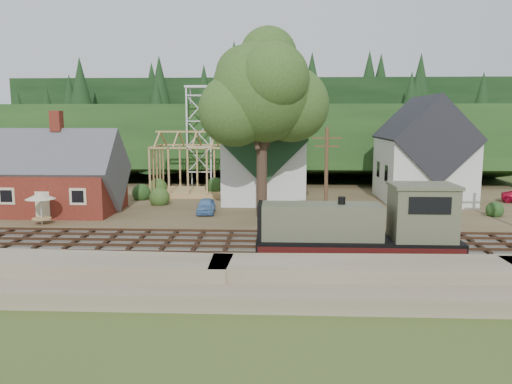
{
  "coord_description": "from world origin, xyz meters",
  "views": [
    {
      "loc": [
        3.42,
        -32.12,
        8.69
      ],
      "look_at": [
        1.69,
        6.0,
        3.0
      ],
      "focal_mm": 35.0,
      "sensor_mm": 36.0,
      "label": 1
    }
  ],
  "objects": [
    {
      "name": "village_flat",
      "position": [
        0.0,
        18.0,
        0.15
      ],
      "size": [
        64.0,
        26.0,
        0.3
      ],
      "primitive_type": "cube",
      "color": "brown",
      "rests_on": "ground"
    },
    {
      "name": "railroad_bed",
      "position": [
        0.0,
        0.0,
        0.08
      ],
      "size": [
        64.0,
        11.0,
        0.16
      ],
      "primitive_type": "cube",
      "color": "#726B5B",
      "rests_on": "ground"
    },
    {
      "name": "hillside",
      "position": [
        0.0,
        42.0,
        0.0
      ],
      "size": [
        70.0,
        28.96,
        12.74
      ],
      "primitive_type": "cube",
      "rotation": [
        -0.17,
        0.0,
        0.0
      ],
      "color": "#1E3F19",
      "rests_on": "ground"
    },
    {
      "name": "telegraph_pole_near",
      "position": [
        7.0,
        5.2,
        4.25
      ],
      "size": [
        2.2,
        0.28,
        8.0
      ],
      "color": "#4C331E",
      "rests_on": "ground"
    },
    {
      "name": "embankment",
      "position": [
        0.0,
        -8.5,
        0.0
      ],
      "size": [
        64.0,
        5.0,
        1.6
      ],
      "primitive_type": "cube",
      "color": "#7F7259",
      "rests_on": "ground"
    },
    {
      "name": "ridge",
      "position": [
        0.0,
        58.0,
        0.0
      ],
      "size": [
        80.0,
        20.0,
        12.0
      ],
      "primitive_type": "cube",
      "color": "black",
      "rests_on": "ground"
    },
    {
      "name": "big_tree",
      "position": [
        2.17,
        10.08,
        10.22
      ],
      "size": [
        10.9,
        8.4,
        14.7
      ],
      "color": "#38281E",
      "rests_on": "village_flat"
    },
    {
      "name": "patio_set",
      "position": [
        -15.38,
        5.94,
        2.47
      ],
      "size": [
        2.29,
        2.29,
        2.55
      ],
      "color": "silver",
      "rests_on": "village_flat"
    },
    {
      "name": "farmhouse",
      "position": [
        18.0,
        19.0,
        4.87
      ],
      "size": [
        8.4,
        10.8,
        10.6
      ],
      "color": "silver",
      "rests_on": "village_flat"
    },
    {
      "name": "depot",
      "position": [
        -16.0,
        11.0,
        3.21
      ],
      "size": [
        10.8,
        7.41,
        9.0
      ],
      "color": "maroon",
      "rests_on": "village_flat"
    },
    {
      "name": "ground",
      "position": [
        0.0,
        0.0,
        0.0
      ],
      "size": [
        140.0,
        140.0,
        0.0
      ],
      "primitive_type": "plane",
      "color": "#384C1E",
      "rests_on": "ground"
    },
    {
      "name": "locomotive",
      "position": [
        8.59,
        -3.0,
        2.09
      ],
      "size": [
        11.78,
        2.94,
        4.72
      ],
      "color": "black",
      "rests_on": "railroad_bed"
    },
    {
      "name": "timber_frame",
      "position": [
        -6.0,
        22.0,
        3.27
      ],
      "size": [
        8.2,
        6.2,
        6.99
      ],
      "color": "tan",
      "rests_on": "village_flat"
    },
    {
      "name": "car_blue",
      "position": [
        -2.99,
        11.21,
        0.95
      ],
      "size": [
        1.8,
        3.93,
        1.31
      ],
      "primitive_type": "imported",
      "rotation": [
        0.0,
        0.0,
        0.07
      ],
      "color": "#6094CF",
      "rests_on": "village_flat"
    },
    {
      "name": "lattice_tower",
      "position": [
        -6.0,
        28.0,
        10.03
      ],
      "size": [
        3.2,
        3.2,
        12.12
      ],
      "color": "silver",
      "rests_on": "village_flat"
    },
    {
      "name": "church",
      "position": [
        2.0,
        19.68,
        5.18
      ],
      "size": [
        8.4,
        15.17,
        13.0
      ],
      "color": "silver",
      "rests_on": "village_flat"
    }
  ]
}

